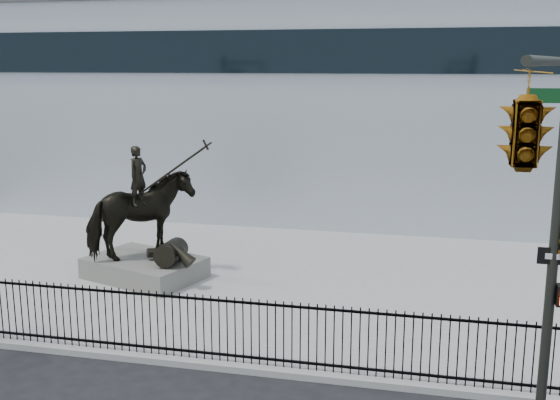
# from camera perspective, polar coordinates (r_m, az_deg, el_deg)

# --- Properties ---
(ground) EXTENTS (120.00, 120.00, 0.00)m
(ground) POSITION_cam_1_polar(r_m,az_deg,el_deg) (14.10, -8.96, -16.13)
(ground) COLOR black
(ground) RESTS_ON ground
(plaza) EXTENTS (30.00, 12.00, 0.15)m
(plaza) POSITION_cam_1_polar(r_m,az_deg,el_deg) (20.20, -1.59, -6.95)
(plaza) COLOR gray
(plaza) RESTS_ON ground
(building) EXTENTS (44.00, 14.00, 9.00)m
(building) POSITION_cam_1_polar(r_m,az_deg,el_deg) (31.94, 4.21, 8.08)
(building) COLOR silver
(building) RESTS_ON ground
(picket_fence) EXTENTS (22.10, 0.10, 1.50)m
(picket_fence) POSITION_cam_1_polar(r_m,az_deg,el_deg) (14.76, -7.26, -10.86)
(picket_fence) COLOR black
(picket_fence) RESTS_ON plaza
(statue_plinth) EXTENTS (3.87, 3.23, 0.62)m
(statue_plinth) POSITION_cam_1_polar(r_m,az_deg,el_deg) (20.48, -11.70, -5.80)
(statue_plinth) COLOR #5E5B56
(statue_plinth) RESTS_ON plaza
(equestrian_statue) EXTENTS (4.03, 3.20, 3.59)m
(equestrian_statue) POSITION_cam_1_polar(r_m,az_deg,el_deg) (20.01, -11.76, -1.43)
(equestrian_statue) COLOR black
(equestrian_statue) RESTS_ON statue_plinth
(traffic_signal_right) EXTENTS (2.17, 6.86, 7.00)m
(traffic_signal_right) POSITION_cam_1_polar(r_m,az_deg,el_deg) (9.81, 22.47, 0.80)
(traffic_signal_right) COLOR #242621
(traffic_signal_right) RESTS_ON ground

